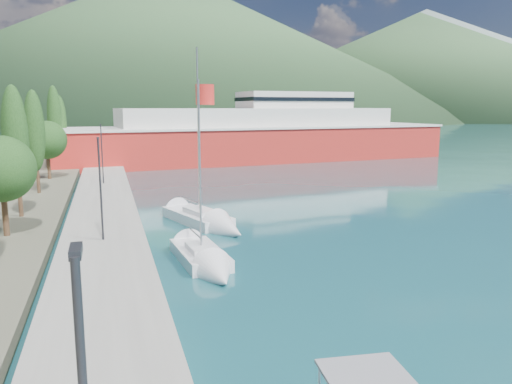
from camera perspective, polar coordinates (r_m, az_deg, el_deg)
name	(u,v)px	position (r m, az deg, el deg)	size (l,w,h in m)	color
ground	(140,140)	(135.03, -13.14, 5.82)	(1400.00, 1400.00, 0.00)	#184F57
quay	(104,212)	(41.31, -17.01, -2.15)	(5.00, 88.00, 0.80)	gray
hills_far	(223,51)	(653.72, -3.78, 15.74)	(1480.00, 900.00, 180.00)	slate
hills_near	(244,54)	(403.45, -1.38, 15.49)	(1010.00, 520.00, 115.00)	#355833
tree_row	(31,139)	(47.03, -24.37, 5.49)	(4.20, 61.60, 10.57)	#47301E
lamp_posts	(100,186)	(30.23, -17.37, 0.69)	(0.15, 47.56, 6.06)	#2D2D33
sailboat_near	(209,265)	(26.85, -5.40, -8.33)	(2.90, 7.76, 10.91)	silver
sailboat_mid	(213,224)	(35.90, -4.99, -3.63)	(5.36, 9.83, 13.71)	silver
ferry	(259,137)	(80.64, 0.38, 6.33)	(64.33, 19.72, 12.57)	red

